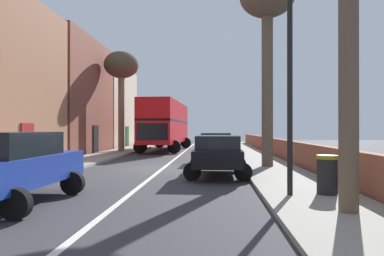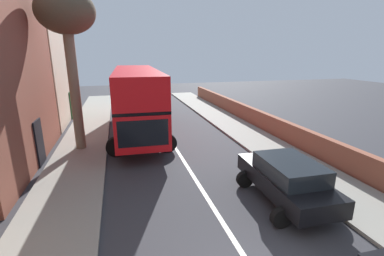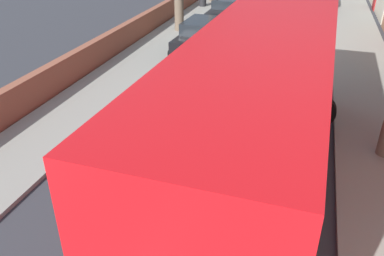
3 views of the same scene
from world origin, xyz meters
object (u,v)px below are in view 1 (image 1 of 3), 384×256
double_decker_bus (166,123)px  parked_car_black_right_2 (216,145)px  street_tree_left_2 (121,69)px  lamppost_right (290,52)px  street_tree_right_1 (267,8)px  litter_bin_right (327,174)px  parked_car_blue_left_0 (12,164)px  parked_car_black_right_1 (218,153)px

double_decker_bus → parked_car_black_right_2: bearing=-66.9°
street_tree_left_2 → lamppost_right: street_tree_left_2 is taller
street_tree_right_1 → lamppost_right: street_tree_right_1 is taller
litter_bin_right → lamppost_right: bearing=-169.2°
parked_car_black_right_2 → litter_bin_right: size_ratio=4.12×
lamppost_right → street_tree_left_2: bearing=117.2°
parked_car_blue_left_0 → parked_car_black_right_1: parked_car_blue_left_0 is taller
parked_car_blue_left_0 → lamppost_right: bearing=8.8°
parked_car_blue_left_0 → lamppost_right: size_ratio=0.70×
parked_car_blue_left_0 → street_tree_right_1: bearing=47.8°
parked_car_black_right_2 → street_tree_right_1: street_tree_right_1 is taller
lamppost_right → parked_car_black_right_2: bearing=99.7°
parked_car_black_right_1 → lamppost_right: (1.80, -4.47, 2.90)m
parked_car_blue_left_0 → street_tree_right_1: size_ratio=0.50×
parked_car_black_right_2 → street_tree_right_1: size_ratio=0.48×
parked_car_black_right_1 → street_tree_right_1: street_tree_right_1 is taller
street_tree_right_1 → street_tree_left_2: bearing=131.6°
double_decker_bus → litter_bin_right: double_decker_bus is taller
parked_car_blue_left_0 → litter_bin_right: 7.91m
double_decker_bus → parked_car_blue_left_0: double_decker_bus is taller
double_decker_bus → street_tree_right_1: bearing=-64.0°
parked_car_black_right_1 → litter_bin_right: size_ratio=4.48×
double_decker_bus → litter_bin_right: (7.00, -20.14, -1.72)m
street_tree_right_1 → lamppost_right: (-0.50, -7.01, -3.58)m
parked_car_blue_left_0 → street_tree_left_2: 20.00m
lamppost_right → street_tree_right_1: bearing=85.9°
double_decker_bus → street_tree_right_1: size_ratio=1.30×
street_tree_left_2 → lamppost_right: (9.23, -17.99, -2.77)m
double_decker_bus → litter_bin_right: bearing=-70.8°
parked_car_black_right_1 → parked_car_black_right_2: (-0.00, 6.02, 0.01)m
parked_car_blue_left_0 → lamppost_right: lamppost_right is taller
double_decker_bus → parked_car_black_right_2: double_decker_bus is taller
parked_car_black_right_2 → street_tree_left_2: size_ratio=0.54×
lamppost_right → parked_car_blue_left_0: bearing=-171.2°
street_tree_left_2 → litter_bin_right: (10.23, -17.80, -5.94)m
double_decker_bus → lamppost_right: 21.25m
parked_car_black_right_1 → litter_bin_right: (2.80, -4.28, -0.27)m
parked_car_blue_left_0 → lamppost_right: 7.44m
parked_car_black_right_2 → lamppost_right: 11.03m
double_decker_bus → street_tree_right_1: 15.65m
parked_car_black_right_1 → street_tree_left_2: 16.44m
street_tree_right_1 → parked_car_black_right_2: bearing=123.5°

